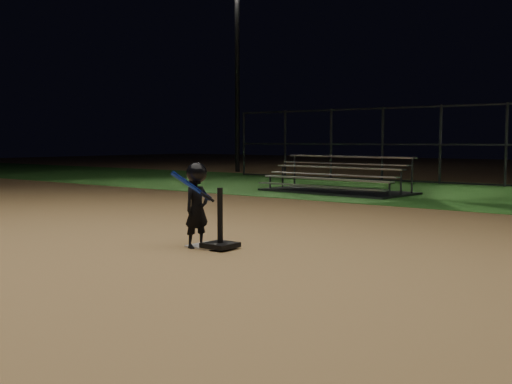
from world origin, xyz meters
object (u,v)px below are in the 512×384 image
object	(u,v)px
home_plate	(209,246)
light_pole_left	(236,58)
batting_tee	(220,237)
bleacher_left	(336,185)
child_batter	(197,203)

from	to	relation	value
home_plate	light_pole_left	xyz separation A→B (m)	(-12.00, 14.94, 4.93)
batting_tee	light_pole_left	world-z (taller)	light_pole_left
bleacher_left	batting_tee	bearing A→B (deg)	-64.36
home_plate	batting_tee	world-z (taller)	batting_tee
home_plate	light_pole_left	world-z (taller)	light_pole_left
light_pole_left	child_batter	bearing A→B (deg)	-51.67
bleacher_left	child_batter	bearing A→B (deg)	-66.48
batting_tee	light_pole_left	bearing A→B (deg)	129.23
home_plate	child_batter	distance (m)	0.60
home_plate	light_pole_left	bearing A→B (deg)	128.77
bleacher_left	light_pole_left	size ratio (longest dim) A/B	0.49
batting_tee	light_pole_left	size ratio (longest dim) A/B	0.09
child_batter	bleacher_left	xyz separation A→B (m)	(-2.85, 8.31, -0.39)
batting_tee	bleacher_left	size ratio (longest dim) A/B	0.19
batting_tee	child_batter	size ratio (longest dim) A/B	0.69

